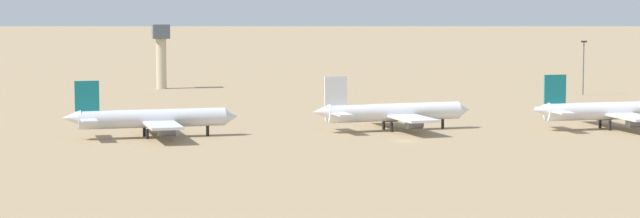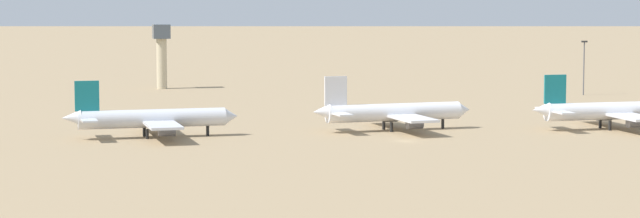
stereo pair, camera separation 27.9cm
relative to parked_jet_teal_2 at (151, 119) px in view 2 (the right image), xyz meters
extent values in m
plane|color=#9E8460|center=(50.26, -17.88, -4.00)|extent=(4000.00, 4000.00, 0.00)
cylinder|color=silver|center=(0.37, 0.02, 0.04)|extent=(30.89, 5.18, 3.84)
cone|color=silver|center=(17.07, 0.75, 0.04)|extent=(3.04, 3.77, 3.65)
cone|color=silver|center=(-16.33, -0.71, 0.61)|extent=(3.98, 3.43, 3.27)
cube|color=#14727A|center=(-13.07, -0.57, 5.08)|extent=(5.01, 0.70, 6.25)
cube|color=silver|center=(-13.24, 3.27, 0.42)|extent=(3.36, 6.66, 0.35)
cube|color=silver|center=(-12.90, -4.41, 0.42)|extent=(3.36, 6.66, 0.35)
cube|color=silver|center=(1.33, 0.06, -0.54)|extent=(7.87, 31.00, 0.54)
cylinder|color=slate|center=(1.97, 7.30, -1.89)|extent=(3.55, 2.26, 2.11)
cylinder|color=slate|center=(2.60, -7.10, -1.89)|extent=(3.55, 2.26, 2.11)
cylinder|color=black|center=(12.04, 0.53, -2.94)|extent=(0.67, 0.67, 2.11)
cylinder|color=black|center=(-1.17, 2.26, -2.94)|extent=(0.67, 0.67, 2.11)
cylinder|color=black|center=(-0.97, -2.35, -2.94)|extent=(0.67, 0.67, 2.11)
cylinder|color=white|center=(53.26, 1.19, 0.06)|extent=(31.14, 6.87, 3.86)
cone|color=white|center=(69.98, 2.83, 0.06)|extent=(3.24, 3.94, 3.67)
cone|color=white|center=(36.53, -0.45, 0.64)|extent=(4.17, 3.65, 3.28)
cube|color=white|center=(39.80, -0.13, 5.13)|extent=(5.05, 0.97, 6.28)
cube|color=white|center=(39.42, 3.71, 0.44)|extent=(3.72, 6.84, 0.35)
cube|color=white|center=(40.18, -3.98, 0.44)|extent=(3.72, 6.84, 0.35)
cube|color=white|center=(54.22, 1.28, -0.52)|extent=(9.56, 31.40, 0.54)
cylinder|color=slate|center=(54.47, 8.59, -1.87)|extent=(3.67, 2.45, 2.12)
cylinder|color=slate|center=(55.89, -5.83, -1.87)|extent=(3.67, 2.45, 2.12)
cylinder|color=black|center=(64.95, 2.34, -2.94)|extent=(0.68, 0.68, 2.12)
cylinder|color=black|center=(51.59, 3.35, -2.94)|extent=(0.68, 0.68, 2.12)
cylinder|color=black|center=(52.04, -1.26, -2.94)|extent=(0.68, 0.68, 2.12)
cylinder|color=white|center=(101.09, -6.89, 0.08)|extent=(31.18, 4.55, 3.89)
cone|color=white|center=(84.18, -7.25, 0.67)|extent=(3.96, 3.39, 3.30)
cube|color=#14727A|center=(87.48, -7.18, 5.19)|extent=(5.06, 0.59, 6.32)
cube|color=white|center=(87.40, -3.29, 0.47)|extent=(3.25, 6.67, 0.35)
cube|color=white|center=(87.56, -11.06, 0.47)|extent=(3.25, 6.67, 0.35)
cube|color=white|center=(102.06, -6.87, -0.50)|extent=(7.27, 31.24, 0.54)
cylinder|color=slate|center=(102.87, 0.44, -1.86)|extent=(3.54, 2.21, 2.14)
cylinder|color=slate|center=(103.18, -14.14, -1.86)|extent=(3.54, 2.21, 2.14)
cylinder|color=black|center=(99.58, -4.59, -2.93)|extent=(0.68, 0.68, 2.14)
cylinder|color=black|center=(99.68, -9.25, -2.93)|extent=(0.68, 0.68, 2.14)
cylinder|color=#C6B793|center=(14.99, 126.43, 3.76)|extent=(3.20, 3.20, 15.53)
cube|color=#4C5660|center=(14.99, 126.43, 13.72)|extent=(5.20, 5.20, 4.38)
cylinder|color=#59595E|center=(132.48, 76.00, 3.68)|extent=(0.36, 0.36, 15.35)
cube|color=#333333|center=(132.48, 76.00, 11.60)|extent=(1.80, 0.50, 0.50)
camera|label=1|loc=(-23.93, -262.85, 27.56)|focal=70.68mm
camera|label=2|loc=(-23.66, -262.91, 27.56)|focal=70.68mm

